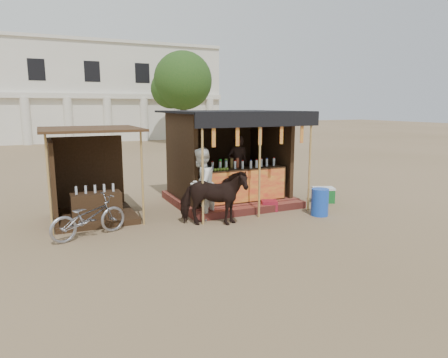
% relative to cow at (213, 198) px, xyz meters
% --- Properties ---
extents(ground, '(120.00, 120.00, 0.00)m').
position_rel_cow_xyz_m(ground, '(0.39, -1.36, -0.70)').
color(ground, '#846B4C').
rests_on(ground, ground).
extents(main_stall, '(3.60, 3.61, 2.78)m').
position_rel_cow_xyz_m(main_stall, '(1.42, 2.00, 0.33)').
color(main_stall, brown).
rests_on(main_stall, ground).
extents(secondary_stall, '(2.40, 2.40, 2.38)m').
position_rel_cow_xyz_m(secondary_stall, '(-2.77, 1.87, 0.15)').
color(secondary_stall, '#342013').
rests_on(secondary_stall, ground).
extents(cow, '(1.82, 1.35, 1.40)m').
position_rel_cow_xyz_m(cow, '(0.00, 0.00, 0.00)').
color(cow, black).
rests_on(cow, ground).
extents(motorbike, '(1.88, 1.19, 0.93)m').
position_rel_cow_xyz_m(motorbike, '(-2.90, 0.36, -0.23)').
color(motorbike, gray).
rests_on(motorbike, ground).
extents(bystander, '(1.15, 1.13, 1.87)m').
position_rel_cow_xyz_m(bystander, '(-0.07, 0.64, 0.24)').
color(bystander, white).
rests_on(bystander, ground).
extents(blue_barrel, '(0.56, 0.56, 0.73)m').
position_rel_cow_xyz_m(blue_barrel, '(2.96, -0.36, -0.33)').
color(blue_barrel, blue).
rests_on(blue_barrel, ground).
extents(red_crate, '(0.54, 0.50, 0.29)m').
position_rel_cow_xyz_m(red_crate, '(1.99, 0.64, -0.55)').
color(red_crate, maroon).
rests_on(red_crate, ground).
extents(cooler, '(0.76, 0.66, 0.46)m').
position_rel_cow_xyz_m(cooler, '(4.02, 0.82, -0.47)').
color(cooler, '#166526').
rests_on(cooler, ground).
extents(background_building, '(26.00, 7.45, 8.18)m').
position_rel_cow_xyz_m(background_building, '(-1.61, 28.58, 3.28)').
color(background_building, silver).
rests_on(background_building, ground).
extents(tree, '(4.50, 4.40, 7.00)m').
position_rel_cow_xyz_m(tree, '(6.20, 20.78, 3.93)').
color(tree, '#382314').
rests_on(tree, ground).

